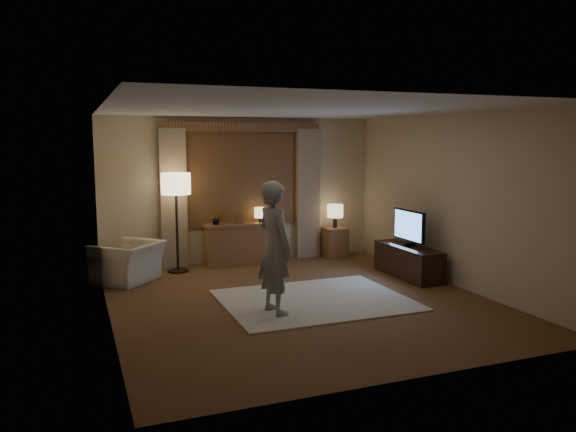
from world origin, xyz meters
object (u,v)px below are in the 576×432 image
tv_stand (408,262)px  person (275,247)px  sideboard (239,245)px  armchair (128,262)px  side_table (335,242)px

tv_stand → person: person is taller
sideboard → tv_stand: 2.96m
armchair → person: bearing=75.8°
armchair → person: size_ratio=0.57×
side_table → person: bearing=-127.8°
armchair → side_table: 3.86m
sideboard → person: bearing=-97.5°
sideboard → armchair: 2.05m
side_table → tv_stand: 1.87m
sideboard → tv_stand: sideboard is taller
sideboard → armchair: sideboard is taller
sideboard → side_table: sideboard is taller
person → tv_stand: bearing=-78.8°
armchair → person: person is taller
sideboard → person: size_ratio=0.71×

